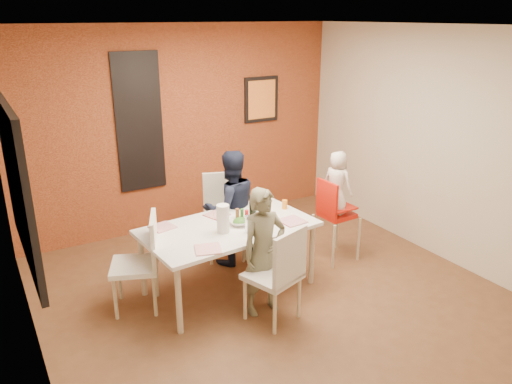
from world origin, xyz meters
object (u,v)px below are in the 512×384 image
child_near (264,252)px  toddler (337,183)px  chair_left (143,258)px  high_chair (334,212)px  wine_bottle (253,208)px  paper_towel_roll (223,219)px  chair_far (224,211)px  child_far (231,208)px  dining_table (228,232)px  chair_near (280,271)px

child_near → toddler: 1.46m
child_near → chair_left: bearing=146.4°
high_chair → toddler: size_ratio=1.35×
child_near → wine_bottle: bearing=70.3°
high_chair → paper_towel_roll: 1.53m
chair_far → chair_left: bearing=-131.0°
child_near → paper_towel_roll: size_ratio=4.45×
child_far → toddler: size_ratio=1.84×
toddler → paper_towel_roll: 1.54m
wine_bottle → paper_towel_roll: bearing=-163.4°
dining_table → high_chair: bearing=0.1°
child_near → toddler: size_ratio=1.73×
chair_left → child_far: size_ratio=0.72×
child_near → wine_bottle: child_near is taller
dining_table → paper_towel_roll: (-0.11, -0.11, 0.21)m
chair_near → child_far: 1.35m
chair_far → child_far: size_ratio=0.74×
dining_table → child_near: child_near is taller
chair_near → paper_towel_roll: paper_towel_roll is taller
dining_table → chair_far: chair_far is taller
high_chair → paper_towel_roll: (-1.50, -0.11, 0.27)m
chair_left → wine_bottle: (1.19, -0.09, 0.32)m
dining_table → child_far: bearing=60.3°
chair_near → high_chair: 1.49m
chair_near → high_chair: bearing=-166.5°
child_far → wine_bottle: (-0.01, -0.53, 0.19)m
child_far → paper_towel_roll: size_ratio=4.74×
dining_table → child_far: (0.31, 0.55, 0.02)m
dining_table → chair_far: bearing=66.6°
child_near → paper_towel_roll: bearing=116.0°
dining_table → child_near: (0.10, -0.54, -0.03)m
high_chair → child_near: child_near is taller
chair_left → chair_far: bearing=140.9°
dining_table → chair_left: 0.90m
dining_table → child_near: 0.55m
high_chair → child_near: (-1.29, -0.54, 0.04)m
chair_near → high_chair: size_ratio=0.97×
chair_far → wine_bottle: wine_bottle is taller
child_near → paper_towel_roll: child_near is taller
chair_far → paper_towel_roll: size_ratio=3.49×
wine_bottle → child_far: bearing=88.6°
chair_far → high_chair: chair_far is taller
chair_far → child_far: bearing=-77.2°
high_chair → child_far: (-1.08, 0.55, 0.08)m
chair_far → toddler: bearing=-16.4°
dining_table → child_far: child_far is taller
high_chair → child_far: child_far is taller
child_near → child_far: (0.21, 1.09, 0.04)m
wine_bottle → paper_towel_roll: paper_towel_roll is taller
chair_left → child_near: bearing=78.4°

